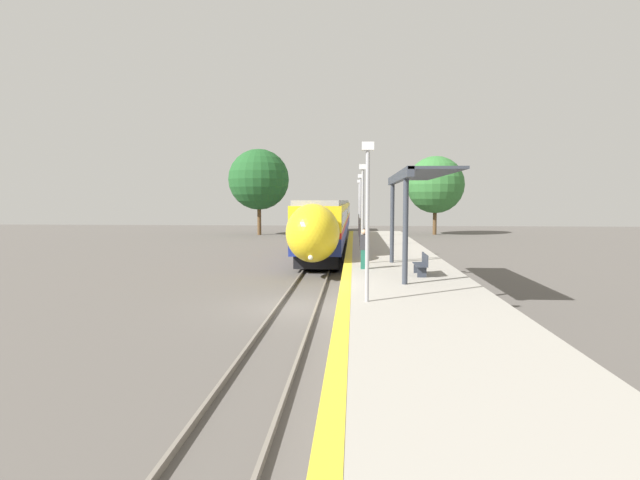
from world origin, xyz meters
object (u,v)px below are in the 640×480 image
Objects in this scene: lamppost_farthest at (359,204)px; train at (332,219)px; platform_bench at (422,264)px; person_waiting at (364,248)px; lamppost_near at (367,210)px; railway_signal at (300,219)px; lamppost_mid at (363,206)px; lamppost_far at (360,205)px.

train is at bearing 128.71° from lamppost_farthest.
platform_bench is 2.94m from person_waiting.
lamppost_near is at bearing -85.37° from train.
train reaches higher than person_waiting.
person_waiting is at bearing -74.83° from railway_signal.
lamppost_mid is at bearing 123.06° from platform_bench.
person_waiting is 20.33m from lamppost_farthest.
platform_bench is 0.34× the size of lamppost_farthest.
platform_bench is at bearing -36.25° from person_waiting.
lamppost_near is at bearing -79.22° from railway_signal.
lamppost_mid is at bearing -90.00° from lamppost_farthest.
lamppost_farthest is (0.00, 27.46, 0.00)m from lamppost_near.
train is 6.26m from railway_signal.
railway_signal is 25.17m from lamppost_near.
lamppost_far is at bearing 90.00° from lamppost_mid.
lamppost_near is 27.46m from lamppost_farthest.
train is at bearing 69.15° from railway_signal.
lamppost_near and lamppost_mid have the same top height.
train is 9.35× the size of lamppost_far.
person_waiting is 11.25m from lamppost_far.
person_waiting is 0.37× the size of lamppost_far.
railway_signal is 16.29m from lamppost_mid.
lamppost_farthest is (0.00, 18.31, 0.00)m from lamppost_mid.
lamppost_far is (0.00, 18.31, 0.00)m from lamppost_near.
lamppost_farthest is at bearing 90.00° from lamppost_near.
lamppost_mid is at bearing 91.19° from person_waiting.
lamppost_mid is (2.47, -21.39, 1.41)m from train.
lamppost_mid is (-0.04, 1.94, 1.85)m from person_waiting.
lamppost_near is (-0.04, -7.21, 1.85)m from person_waiting.
lamppost_farthest is at bearing 96.19° from platform_bench.
platform_bench is 0.41× the size of railway_signal.
lamppost_far is (2.47, -12.24, 1.41)m from train.
lamppost_far is at bearing -78.58° from train.
lamppost_far is (4.70, -6.39, 1.24)m from railway_signal.
lamppost_farthest is (2.47, -3.09, 1.41)m from train.
lamppost_farthest is (4.70, 2.76, 1.24)m from railway_signal.
lamppost_mid reaches higher than platform_bench.
lamppost_far is (-0.04, 11.10, 1.85)m from person_waiting.
railway_signal is (-7.08, 19.20, 1.06)m from platform_bench.
lamppost_farthest is at bearing 90.00° from lamppost_far.
train is at bearing 94.63° from lamppost_near.
platform_bench is 4.93m from lamppost_mid.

